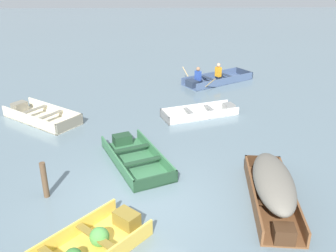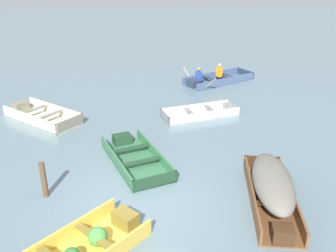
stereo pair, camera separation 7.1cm
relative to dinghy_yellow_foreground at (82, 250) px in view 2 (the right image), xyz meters
name	(u,v)px [view 2 (the right image)]	position (x,y,z in m)	size (l,w,h in m)	color
ground_plane	(139,204)	(1.01, 1.66, -0.15)	(80.00, 80.00, 0.00)	slate
dinghy_yellow_foreground	(82,250)	(0.00, 0.00, 0.00)	(2.82, 2.97, 0.44)	#E5BC47
skiff_white_near_moored	(203,113)	(3.08, 7.16, -0.05)	(2.92, 1.77, 0.30)	white
skiff_wooden_brown_mid_moored	(273,185)	(4.12, 1.68, 0.33)	(1.27, 3.25, 0.85)	brown
skiff_green_far_moored	(134,157)	(0.77, 3.79, -0.04)	(2.25, 3.09, 0.34)	#387047
skiff_cream_outer_moored	(40,115)	(-2.84, 6.93, -0.01)	(3.08, 2.71, 0.40)	beige
rowboat_slate_blue_with_crew	(215,79)	(4.06, 11.16, 0.02)	(3.51, 3.06, 0.91)	#475B7F
mooring_post	(44,180)	(-1.26, 2.04, 0.32)	(0.14, 0.14, 0.93)	brown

